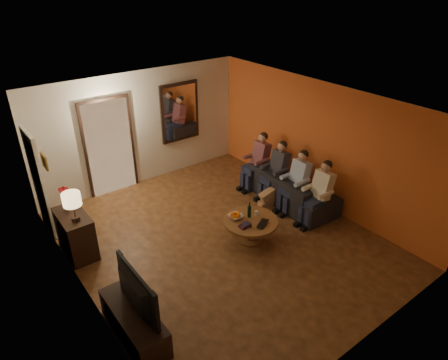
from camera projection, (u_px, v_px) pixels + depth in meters
floor at (221, 240)px, 7.50m from camera, size 5.00×6.00×0.01m
ceiling at (220, 106)px, 6.27m from camera, size 5.00×6.00×0.01m
back_wall at (141, 129)px, 8.99m from camera, size 5.00×0.02×2.60m
front_wall at (370, 273)px, 4.78m from camera, size 5.00×0.02×2.60m
left_wall at (77, 230)px, 5.56m from camera, size 0.02×6.00×2.60m
right_wall at (318, 144)px, 8.21m from camera, size 0.02×6.00×2.60m
orange_accent at (318, 144)px, 8.21m from camera, size 0.01×6.00×2.60m
kitchen_doorway at (110, 148)px, 8.67m from camera, size 1.00×0.06×2.10m
door_trim at (110, 148)px, 8.67m from camera, size 1.12×0.04×2.22m
fridge_glimpse at (121, 151)px, 8.88m from camera, size 0.45×0.03×1.70m
mirror_frame at (180, 112)px, 9.40m from camera, size 1.00×0.05×1.40m
mirror_glass at (180, 112)px, 9.38m from camera, size 0.86×0.02×1.26m
white_door at (39, 183)px, 7.33m from camera, size 0.06×0.85×2.04m
framed_art at (44, 161)px, 6.23m from camera, size 0.03×0.28×0.24m
art_canvas at (45, 161)px, 6.24m from camera, size 0.01×0.22×0.18m
dresser at (76, 234)px, 6.99m from camera, size 0.45×0.89×0.79m
table_lamp at (73, 207)px, 6.52m from camera, size 0.30×0.30×0.54m
flower_vase at (65, 199)px, 6.86m from camera, size 0.14×0.14×0.44m
tv_stand at (134, 322)px, 5.49m from camera, size 0.45×1.32×0.44m
tv at (130, 293)px, 5.23m from camera, size 1.10×0.14×0.63m
sofa at (289, 187)px, 8.61m from camera, size 2.30×1.01×0.66m
person_a at (320, 195)px, 7.80m from camera, size 0.60×0.40×1.20m
person_b at (297, 183)px, 8.22m from camera, size 0.60×0.40×1.20m
person_c at (277, 172)px, 8.64m from camera, size 0.60×0.40×1.20m
person_d at (259, 163)px, 9.06m from camera, size 0.60×0.40×1.20m
dog at (270, 194)px, 8.43m from camera, size 0.60×0.35×0.56m
coffee_table at (250, 230)px, 7.39m from camera, size 1.03×1.03×0.45m
bowl at (235, 217)px, 7.33m from camera, size 0.26×0.26×0.06m
oranges at (235, 213)px, 7.29m from camera, size 0.20×0.20×0.08m
wine_bottle at (249, 210)px, 7.31m from camera, size 0.07×0.07×0.31m
wine_glass at (256, 213)px, 7.39m from camera, size 0.06×0.06×0.10m
book_stack at (245, 225)px, 7.08m from camera, size 0.20×0.15×0.07m
laptop at (265, 225)px, 7.13m from camera, size 0.39×0.34×0.03m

